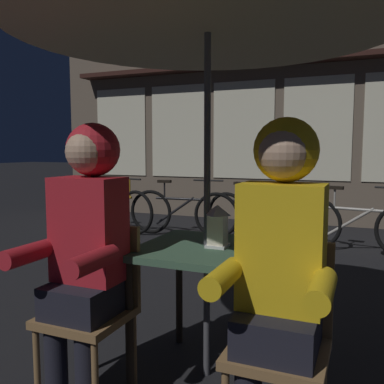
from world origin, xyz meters
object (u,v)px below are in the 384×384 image
Objects in this scene: lantern at (217,225)px; bicycle_fourth at (358,226)px; person_right_hooded at (280,253)px; person_left_hooded at (86,235)px; bicycle_third at (259,217)px; bicycle_second at (182,212)px; chair_right at (281,332)px; cafe_table at (207,264)px; chair_left at (95,301)px; bicycle_nearest at (112,208)px.

bicycle_fourth is (0.66, 3.26, -0.51)m from lantern.
bicycle_fourth is at bearing 86.32° from person_right_hooded.
person_left_hooded is at bearing -108.00° from bicycle_fourth.
bicycle_third is at bearing 173.27° from bicycle_fourth.
lantern reaches higher than bicycle_second.
cafe_table is at bearing 142.45° from chair_right.
chair_left is at bearing -142.45° from cafe_table.
bicycle_fourth reaches higher than cafe_table.
lantern is at bearing -63.09° from bicycle_second.
chair_left is 1.00× the size of chair_right.
chair_left is 3.97m from bicycle_second.
person_left_hooded is 3.87m from bicycle_third.
bicycle_nearest is at bearing 122.58° from chair_left.
bicycle_nearest is at bearing -178.78° from bicycle_third.
chair_left is at bearing 176.61° from person_right_hooded.
person_right_hooded is 3.73m from bicycle_fourth.
cafe_table is 0.67m from person_left_hooded.
chair_left reaches higher than bicycle_second.
person_right_hooded is 5.07m from bicycle_nearest.
lantern is 3.50m from bicycle_third.
cafe_table is 0.67m from person_right_hooded.
chair_left is at bearing -57.42° from bicycle_nearest.
chair_right is 0.62× the size of person_right_hooded.
person_right_hooded is at bearing -60.71° from bicycle_second.
chair_left is 1.03m from person_right_hooded.
chair_right is (0.48, -0.37, -0.15)m from cafe_table.
lantern is at bearing -80.10° from bicycle_third.
chair_left is 0.53× the size of bicycle_third.
bicycle_fourth is (2.39, -0.15, 0.00)m from bicycle_second.
bicycle_third is (-1.01, 3.78, -0.14)m from chair_right.
person_left_hooded is (-0.48, -0.43, 0.21)m from cafe_table.
chair_right is at bearing -60.35° from bicycle_second.
chair_left is 0.52× the size of bicycle_fourth.
chair_left is (-0.48, -0.37, -0.15)m from cafe_table.
bicycle_nearest is at bearing 131.88° from chair_right.
person_right_hooded is at bearing -41.57° from cafe_table.
bicycle_third is at bearing 104.83° from person_right_hooded.
person_left_hooded reaches higher than chair_left.
person_right_hooded is 4.00m from bicycle_third.
bicycle_second is at bearing 119.29° from person_right_hooded.
lantern is 0.17× the size of person_left_hooded.
bicycle_third is (-0.60, 3.41, -0.51)m from lantern.
person_right_hooded is at bearing -75.17° from bicycle_third.
bicycle_second is at bearing 116.91° from lantern.
person_right_hooded is at bearing -93.68° from bicycle_fourth.
cafe_table is 0.85× the size of chair_right.
bicycle_second is at bearing 116.12° from cafe_table.
bicycle_third is at bearing 98.92° from cafe_table.
person_left_hooded is 4.05m from bicycle_second.
cafe_table is at bearing -81.08° from bicycle_third.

